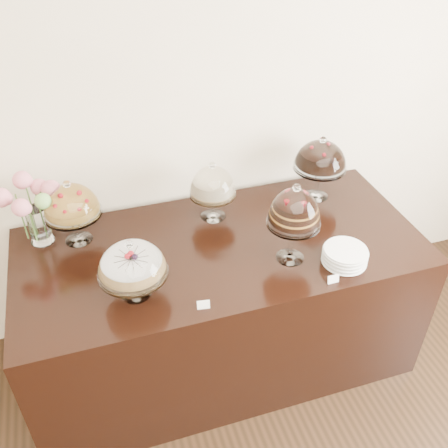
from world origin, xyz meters
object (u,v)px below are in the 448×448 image
object	(u,v)px
plate_stack	(345,256)
cake_stand_cheesecake	(213,184)
cake_stand_sugar_sponge	(132,263)
display_counter	(221,304)
cake_stand_dark_choco	(321,157)
flower_vase	(32,204)
cake_stand_fruit_tart	(71,203)
cake_stand_choco_layer	(295,210)

from	to	relation	value
plate_stack	cake_stand_cheesecake	bearing A→B (deg)	131.76
cake_stand_sugar_sponge	plate_stack	xyz separation A→B (m)	(1.07, -0.10, -0.16)
cake_stand_sugar_sponge	display_counter	bearing A→B (deg)	24.30
display_counter	cake_stand_dark_choco	bearing A→B (deg)	22.12
cake_stand_dark_choco	flower_vase	size ratio (longest dim) A/B	1.00
cake_stand_sugar_sponge	cake_stand_fruit_tart	bearing A→B (deg)	114.33
cake_stand_sugar_sponge	cake_stand_fruit_tart	size ratio (longest dim) A/B	0.87
cake_stand_sugar_sponge	cake_stand_dark_choco	distance (m)	1.31
cake_stand_choco_layer	cake_stand_cheesecake	xyz separation A→B (m)	(-0.28, 0.48, -0.08)
display_counter	cake_stand_dark_choco	world-z (taller)	cake_stand_dark_choco
cake_stand_sugar_sponge	flower_vase	world-z (taller)	flower_vase
cake_stand_choco_layer	cake_stand_dark_choco	world-z (taller)	cake_stand_choco_layer
plate_stack	cake_stand_choco_layer	bearing A→B (deg)	155.07
cake_stand_sugar_sponge	flower_vase	size ratio (longest dim) A/B	0.82
cake_stand_sugar_sponge	cake_stand_cheesecake	world-z (taller)	cake_stand_cheesecake
cake_stand_sugar_sponge	cake_stand_cheesecake	xyz separation A→B (m)	(0.54, 0.50, 0.02)
flower_vase	plate_stack	bearing A→B (deg)	-23.65
cake_stand_sugar_sponge	cake_stand_choco_layer	world-z (taller)	cake_stand_choco_layer
display_counter	plate_stack	distance (m)	0.82
cake_stand_choco_layer	plate_stack	world-z (taller)	cake_stand_choco_layer
display_counter	plate_stack	xyz separation A→B (m)	(0.57, -0.32, 0.49)
cake_stand_dark_choco	flower_vase	bearing A→B (deg)	178.47
cake_stand_cheesecake	cake_stand_fruit_tart	xyz separation A→B (m)	(-0.77, 0.01, 0.02)
cake_stand_choco_layer	plate_stack	size ratio (longest dim) A/B	2.02
display_counter	flower_vase	bearing A→B (deg)	160.38
cake_stand_dark_choco	display_counter	bearing A→B (deg)	-157.88
plate_stack	cake_stand_fruit_tart	bearing A→B (deg)	154.92
cake_stand_sugar_sponge	cake_stand_choco_layer	distance (m)	0.82
cake_stand_fruit_tart	cake_stand_cheesecake	bearing A→B (deg)	-0.90
flower_vase	plate_stack	distance (m)	1.64
flower_vase	cake_stand_dark_choco	bearing A→B (deg)	-1.53
cake_stand_choco_layer	cake_stand_sugar_sponge	bearing A→B (deg)	-178.55
cake_stand_choco_layer	cake_stand_cheesecake	world-z (taller)	cake_stand_choco_layer
cake_stand_fruit_tart	cake_stand_sugar_sponge	bearing A→B (deg)	-65.67
cake_stand_fruit_tart	display_counter	bearing A→B (deg)	-21.25
cake_stand_sugar_sponge	cake_stand_cheesecake	distance (m)	0.73
cake_stand_sugar_sponge	cake_stand_dark_choco	size ratio (longest dim) A/B	0.82
cake_stand_cheesecake	plate_stack	world-z (taller)	cake_stand_cheesecake
cake_stand_sugar_sponge	plate_stack	world-z (taller)	cake_stand_sugar_sponge
cake_stand_sugar_sponge	flower_vase	bearing A→B (deg)	127.26
cake_stand_cheesecake	cake_stand_fruit_tart	world-z (taller)	cake_stand_fruit_tart
cake_stand_choco_layer	cake_stand_cheesecake	bearing A→B (deg)	120.21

